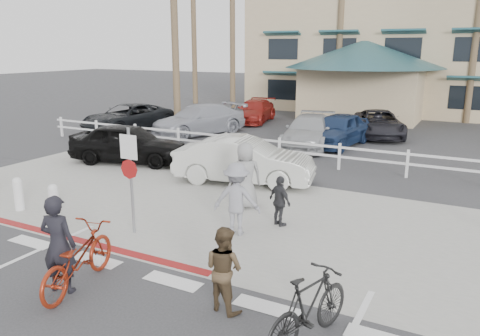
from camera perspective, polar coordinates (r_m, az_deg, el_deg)
The scene contains 30 objects.
ground at distance 8.99m, azimuth -10.50°, elevation -15.09°, with size 140.00×140.00×0.00m, color #333335.
sidewalk_plaza at distance 12.47m, azimuth 2.38°, elevation -6.17°, with size 22.00×7.00×0.01m, color gray.
cross_street at distance 16.00m, azimuth 8.55°, elevation -1.64°, with size 40.00×5.00×0.01m, color #333335.
parking_lot at distance 24.96m, azimuth 15.86°, elevation 3.77°, with size 50.00×16.00×0.01m, color #333335.
curb_red at distance 11.64m, azimuth -18.62°, elevation -8.47°, with size 7.00×0.25×0.02m, color maroon.
rail_fence at distance 17.59m, azimuth 12.32°, elevation 1.32°, with size 29.40×0.16×1.00m, color silver, non-canonical shape.
building at distance 37.20m, azimuth 24.06°, elevation 15.19°, with size 28.00×16.00×11.30m, color #C5AE87, non-canonical shape.
sign_post at distance 11.39m, azimuth -13.15°, elevation -0.92°, with size 0.50×0.10×2.90m, color gray, non-canonical shape.
bollard_0 at distance 13.26m, azimuth -21.72°, elevation -3.80°, with size 0.26×0.26×0.95m, color silver, non-canonical shape.
bollard_1 at distance 14.33m, azimuth -25.39°, elevation -2.87°, with size 0.26×0.26×0.95m, color silver, non-canonical shape.
palm_0 at distance 38.44m, azimuth -5.72°, elevation 19.03°, with size 4.00×4.00×15.00m, color #173E19, non-canonical shape.
palm_1 at distance 35.46m, azimuth -0.93°, elevation 17.86°, with size 4.00×4.00×13.00m, color #173E19, non-canonical shape.
palm_3 at distance 32.43m, azimuth 12.27°, elevation 18.76°, with size 4.00×4.00×14.00m, color #173E19, non-canonical shape.
palm_5 at distance 31.14m, azimuth 27.16°, elevation 16.82°, with size 4.00×4.00×13.00m, color #173E19, non-canonical shape.
palm_10 at distance 25.89m, azimuth -8.02°, elevation 17.88°, with size 4.00×4.00×12.00m, color #173E19, non-canonical shape.
bike_red at distance 9.40m, azimuth -19.20°, elevation -10.38°, with size 0.76×2.19×1.15m, color maroon.
rider_red at distance 9.21m, azimuth -21.26°, elevation -8.68°, with size 0.68×0.45×1.87m, color black.
bike_black at distance 7.45m, azimuth 8.41°, elevation -16.49°, with size 0.55×1.95×1.17m, color black.
rider_black at distance 8.12m, azimuth -1.96°, elevation -12.18°, with size 0.73×0.57×1.51m, color #4B3925.
pedestrian_a at distance 11.18m, azimuth -0.41°, elevation -3.83°, with size 1.15×0.66×1.77m, color gray.
pedestrian_child at distance 11.81m, azimuth 4.89°, elevation -4.07°, with size 0.77×0.32×1.31m, color #2B2B2F.
pedestrian_b at distance 13.04m, azimuth 0.64°, elevation -0.93°, with size 0.92×0.60×1.87m, color gray.
car_white_sedan at distance 15.53m, azimuth 0.48°, elevation 0.93°, with size 1.62×4.63×1.53m, color beige.
car_red_compact at distance 18.81m, azimuth -13.46°, elevation 2.95°, with size 1.82×4.53×1.54m, color black.
lot_car_0 at distance 26.10m, azimuth -13.53°, elevation 5.99°, with size 2.42×5.25×1.46m, color black.
lot_car_1 at distance 21.57m, azimuth 8.42°, elevation 4.45°, with size 1.97×4.85×1.41m, color #A1A3A6.
lot_car_2 at distance 21.90m, azimuth 11.84°, elevation 4.58°, with size 1.78×4.43×1.51m, color navy.
lot_car_4 at distance 28.56m, azimuth 1.77°, elevation 6.94°, with size 1.85×4.55×1.32m, color maroon.
lot_car_5 at distance 24.87m, azimuth 16.55°, elevation 5.22°, with size 2.18×4.73×1.31m, color black.
lot_car_6 at distance 24.46m, azimuth -5.07°, elevation 5.87°, with size 2.15×5.28×1.53m, color #9B9DA8.
Camera 1 is at (4.98, -6.06, 4.40)m, focal length 35.00 mm.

